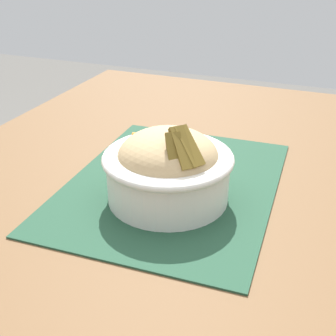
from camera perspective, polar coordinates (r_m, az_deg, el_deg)
name	(u,v)px	position (r m, az deg, el deg)	size (l,w,h in m)	color
table	(184,214)	(0.75, 2.06, -5.90)	(1.12, 0.88, 0.70)	brown
placemat	(172,184)	(0.71, 0.55, -2.07)	(0.41, 0.32, 0.00)	#1E422D
bowl	(168,167)	(0.64, 0.01, 0.12)	(0.20, 0.20, 0.13)	silver
fork	(195,151)	(0.81, 3.46, 2.14)	(0.03, 0.13, 0.00)	#B8B8B8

